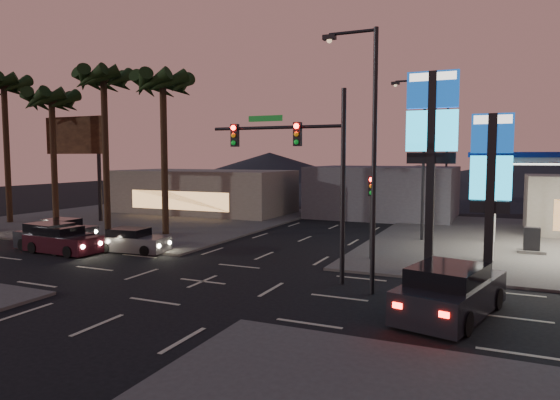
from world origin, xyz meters
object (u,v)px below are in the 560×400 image
at_px(car_lane_b_front, 132,241).
at_px(suv_station, 450,292).
at_px(car_lane_a_front, 52,238).
at_px(traffic_signal_mast, 303,157).
at_px(car_lane_b_mid, 65,230).
at_px(pylon_sign_short, 491,171).
at_px(car_lane_a_mid, 62,241).
at_px(pylon_sign_tall, 432,131).

relative_size(car_lane_b_front, suv_station, 0.75).
bearing_deg(car_lane_a_front, suv_station, -8.32).
xyz_separation_m(traffic_signal_mast, car_lane_b_mid, (-17.63, 3.56, -4.61)).
height_order(car_lane_a_front, suv_station, suv_station).
relative_size(traffic_signal_mast, car_lane_b_front, 1.93).
distance_m(car_lane_a_front, car_lane_b_mid, 3.78).
bearing_deg(car_lane_a_front, car_lane_b_mid, 127.77).
height_order(car_lane_a_front, car_lane_b_front, car_lane_a_front).
bearing_deg(car_lane_b_mid, car_lane_a_front, -52.23).
relative_size(pylon_sign_short, car_lane_a_mid, 1.54).
bearing_deg(car_lane_b_front, traffic_signal_mast, -10.48).
bearing_deg(car_lane_b_front, car_lane_a_mid, -153.01).
bearing_deg(pylon_sign_tall, pylon_sign_short, -21.80).
bearing_deg(car_lane_b_mid, pylon_sign_tall, -0.13).
bearing_deg(traffic_signal_mast, car_lane_b_front, 169.52).
height_order(pylon_sign_tall, car_lane_b_front, pylon_sign_tall).
bearing_deg(pylon_sign_tall, traffic_signal_mast, -143.48).
xyz_separation_m(pylon_sign_short, suv_station, (-1.02, -5.08, -3.85)).
xyz_separation_m(car_lane_b_front, suv_station, (17.11, -4.58, 0.19)).
relative_size(pylon_sign_short, car_lane_b_mid, 1.70).
bearing_deg(pylon_sign_short, car_lane_b_front, -178.43).
xyz_separation_m(pylon_sign_short, car_lane_a_mid, (-21.51, -2.22, -3.98)).
distance_m(pylon_sign_tall, car_lane_a_front, 21.06).
bearing_deg(car_lane_a_front, traffic_signal_mast, -2.16).
xyz_separation_m(car_lane_a_front, car_lane_b_front, (4.43, 1.44, -0.10)).
relative_size(pylon_sign_tall, car_lane_b_mid, 2.18).
relative_size(car_lane_a_front, car_lane_b_mid, 1.18).
xyz_separation_m(pylon_sign_tall, car_lane_a_front, (-20.06, -2.93, -5.68)).
xyz_separation_m(car_lane_b_front, car_lane_b_mid, (-6.74, 1.55, 0.01)).
xyz_separation_m(car_lane_a_mid, suv_station, (20.49, -2.87, 0.13)).
xyz_separation_m(pylon_sign_tall, suv_station, (1.48, -6.08, -5.59)).
xyz_separation_m(pylon_sign_short, traffic_signal_mast, (-7.24, -2.51, 0.57)).
relative_size(car_lane_a_mid, suv_station, 0.82).
distance_m(car_lane_a_mid, car_lane_b_mid, 4.69).
distance_m(car_lane_a_front, car_lane_b_front, 4.66).
height_order(car_lane_b_front, suv_station, suv_station).
xyz_separation_m(car_lane_a_front, car_lane_a_mid, (1.05, -0.28, -0.04)).
bearing_deg(car_lane_a_front, pylon_sign_short, 4.90).
xyz_separation_m(car_lane_a_front, suv_station, (21.54, -3.15, 0.09)).
distance_m(car_lane_a_mid, car_lane_b_front, 3.79).
relative_size(car_lane_b_mid, suv_station, 0.74).
bearing_deg(pylon_sign_short, car_lane_a_front, -175.10).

